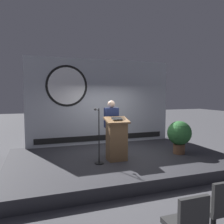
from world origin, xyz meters
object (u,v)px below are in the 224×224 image
(speaker_person, at_px, (111,128))
(microphone_stand, at_px, (99,144))
(audience_chair_left, at_px, (187,222))
(audience_chair_right, at_px, (218,205))
(potted_plant, at_px, (179,134))
(podium, at_px, (117,139))

(speaker_person, distance_m, microphone_stand, 0.87)
(audience_chair_left, xyz_separation_m, audience_chair_right, (0.74, 0.24, 0.00))
(audience_chair_right, bearing_deg, potted_plant, 63.32)
(potted_plant, bearing_deg, audience_chair_right, -116.68)
(speaker_person, bearing_deg, podium, -90.71)
(podium, relative_size, microphone_stand, 0.82)
(microphone_stand, relative_size, audience_chair_right, 1.66)
(microphone_stand, bearing_deg, podium, 10.04)
(potted_plant, relative_size, audience_chair_left, 1.15)
(podium, height_order, potted_plant, podium)
(speaker_person, bearing_deg, potted_plant, -12.80)
(speaker_person, bearing_deg, audience_chair_right, -83.13)
(speaker_person, xyz_separation_m, microphone_stand, (-0.56, -0.58, -0.33))
(microphone_stand, bearing_deg, audience_chair_right, -72.19)
(speaker_person, bearing_deg, audience_chair_left, -94.27)
(podium, height_order, microphone_stand, microphone_stand)
(microphone_stand, bearing_deg, potted_plant, 2.34)
(podium, distance_m, speaker_person, 0.55)
(speaker_person, xyz_separation_m, audience_chair_left, (-0.29, -3.94, -0.66))
(microphone_stand, distance_m, audience_chair_left, 3.39)
(microphone_stand, relative_size, potted_plant, 1.45)
(microphone_stand, bearing_deg, audience_chair_left, -85.51)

